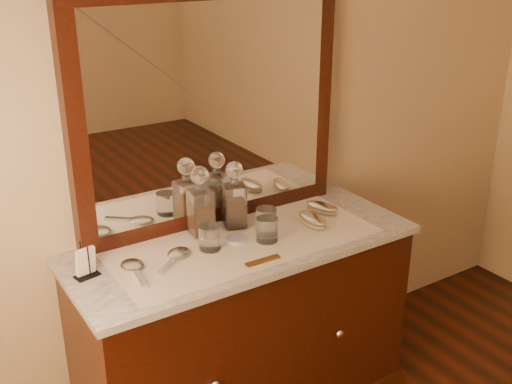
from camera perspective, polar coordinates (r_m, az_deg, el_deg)
dresser_cabinet at (r=2.75m, az=-1.15°, el=-12.76°), size 1.40×0.55×0.82m
knob_right at (r=2.68m, az=7.74°, el=-12.88°), size 0.04×0.04×0.04m
marble_top at (r=2.53m, az=-1.23°, el=-4.84°), size 1.44×0.59×0.03m
mirror_frame at (r=2.55m, az=-4.23°, el=7.70°), size 1.20×0.08×1.00m
mirror_glass at (r=2.52m, az=-3.86°, el=7.54°), size 1.06×0.01×0.86m
lace_runner at (r=2.51m, az=-0.99°, el=-4.67°), size 1.10×0.45×0.00m
pin_dish at (r=2.51m, az=-1.79°, el=-4.40°), size 0.11×0.11×0.02m
comb at (r=2.36m, az=0.63°, el=-6.38°), size 0.15×0.03×0.01m
napkin_rack at (r=2.33m, az=-15.53°, el=-6.41°), size 0.10×0.07×0.13m
decanter_left at (r=2.54m, az=-5.16°, el=-1.52°), size 0.10×0.10×0.30m
decanter_right at (r=2.59m, az=-2.00°, el=-0.92°), size 0.11×0.11×0.29m
brush_near at (r=2.65m, az=5.25°, el=-2.62°), size 0.07×0.17×0.05m
brush_far at (r=2.78m, az=6.15°, el=-1.47°), size 0.12×0.17×0.04m
hand_mirror_outer at (r=2.34m, az=-11.29°, el=-6.88°), size 0.10×0.23×0.02m
hand_mirror_inner at (r=2.40m, az=-7.36°, el=-5.84°), size 0.20×0.18×0.02m
tumblers at (r=2.50m, az=-0.72°, el=-3.43°), size 0.37×0.17×0.10m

